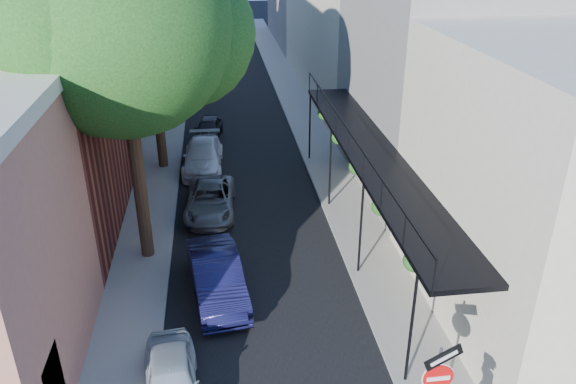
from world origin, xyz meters
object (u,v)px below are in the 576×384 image
object	(u,v)px
sign_post	(438,381)
parked_car_d	(203,156)
parked_car_c	(210,200)
parked_car_e	(208,129)
oak_near	(136,27)
parked_car_a	(171,380)
parked_car_b	(217,277)
oak_mid	(157,15)

from	to	relation	value
sign_post	parked_car_d	size ratio (longest dim) A/B	0.68
parked_car_c	sign_post	bearing A→B (deg)	-65.01
sign_post	parked_car_e	xyz separation A→B (m)	(-4.78, 20.84, -1.47)
oak_near	parked_car_a	xyz separation A→B (m)	(0.77, -6.97, -7.31)
oak_near	parked_car_d	bearing A→B (deg)	78.67
parked_car_a	parked_car_b	size ratio (longest dim) A/B	0.78
sign_post	parked_car_e	distance (m)	21.44
parked_car_a	parked_car_b	distance (m)	4.28
sign_post	parked_car_e	world-z (taller)	sign_post
parked_car_c	parked_car_e	bearing A→B (deg)	94.00
sign_post	oak_near	xyz separation A→B (m)	(-6.53, 9.29, 5.84)
parked_car_c	parked_car_d	world-z (taller)	parked_car_d
parked_car_a	parked_car_c	distance (m)	9.85
oak_near	parked_car_b	distance (m)	7.97
parked_car_b	parked_car_e	world-z (taller)	parked_car_b
oak_mid	parked_car_e	bearing A→B (deg)	63.38
parked_car_b	parked_car_a	bearing A→B (deg)	-113.86
parked_car_e	parked_car_a	bearing A→B (deg)	-85.46
sign_post	parked_car_a	world-z (taller)	sign_post
sign_post	oak_mid	distance (m)	19.14
oak_near	parked_car_e	world-z (taller)	oak_near
parked_car_a	parked_car_c	bearing A→B (deg)	78.68
parked_car_c	oak_near	bearing A→B (deg)	-118.80
parked_car_c	parked_car_e	size ratio (longest dim) A/B	1.25
parked_car_b	parked_car_c	world-z (taller)	parked_car_b
oak_near	parked_car_d	world-z (taller)	oak_near
parked_car_d	parked_car_e	bearing A→B (deg)	89.11
oak_mid	parked_car_c	xyz separation A→B (m)	(1.85, -5.15, -6.48)
parked_car_d	sign_post	bearing A→B (deg)	-70.44
oak_mid	parked_car_d	size ratio (longest dim) A/B	2.31
oak_near	oak_mid	distance (m)	8.01
parked_car_c	parked_car_d	distance (m)	4.59
oak_mid	parked_car_c	size ratio (longest dim) A/B	2.47
parked_car_c	parked_car_a	bearing A→B (deg)	-92.34
oak_mid	parked_car_b	distance (m)	12.72
parked_car_c	parked_car_e	world-z (taller)	parked_car_c
sign_post	parked_car_b	bearing A→B (deg)	125.35
sign_post	parked_car_a	xyz separation A→B (m)	(-5.76, 2.32, -1.47)
oak_near	oak_mid	bearing A→B (deg)	90.37
sign_post	parked_car_b	world-z (taller)	sign_post
parked_car_b	parked_car_e	xyz separation A→B (m)	(-0.22, 14.42, -0.14)
parked_car_c	parked_car_d	bearing A→B (deg)	97.60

